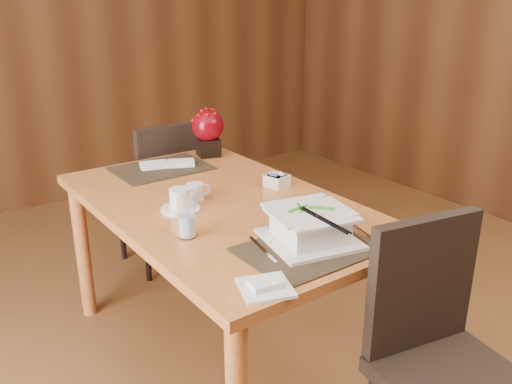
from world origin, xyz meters
TOP-DOWN VIEW (x-y plane):
  - back_wall at (0.00, 3.00)m, footprint 5.00×0.02m
  - dining_table at (0.00, 0.60)m, footprint 0.90×1.50m
  - placemat_near at (0.00, 0.05)m, footprint 0.45×0.33m
  - placemat_far at (0.00, 1.15)m, footprint 0.45×0.33m
  - soup_setting at (0.04, 0.09)m, footprint 0.35×0.35m
  - coffee_cup at (-0.18, 0.62)m, footprint 0.16×0.16m
  - water_glass at (-0.28, 0.38)m, footprint 0.08×0.08m
  - creamer_jug at (-0.07, 0.69)m, footprint 0.12×0.12m
  - sugar_caddy at (0.30, 0.62)m, footprint 0.11×0.11m
  - berry_decor at (0.31, 1.21)m, footprint 0.17×0.17m
  - napkins_far at (0.04, 1.15)m, footprint 0.28×0.19m
  - bread_plate at (-0.27, -0.07)m, footprint 0.19×0.19m
  - near_chair at (0.21, -0.35)m, footprint 0.50×0.50m
  - far_chair at (0.18, 1.52)m, footprint 0.42×0.43m

SIDE VIEW (x-z plane):
  - far_chair at x=0.18m, z-range 0.06..0.95m
  - near_chair at x=0.21m, z-range 0.06..0.97m
  - dining_table at x=0.00m, z-range 0.28..1.03m
  - placemat_near at x=0.00m, z-range 0.75..0.76m
  - placemat_far at x=0.00m, z-range 0.75..0.76m
  - bread_plate at x=-0.27m, z-range 0.75..0.76m
  - napkins_far at x=0.04m, z-range 0.76..0.78m
  - sugar_caddy at x=0.30m, z-range 0.75..0.80m
  - creamer_jug at x=-0.07m, z-range 0.75..0.82m
  - coffee_cup at x=-0.18m, z-range 0.74..0.83m
  - soup_setting at x=0.04m, z-range 0.75..0.87m
  - water_glass at x=-0.28m, z-range 0.75..0.90m
  - berry_decor at x=0.31m, z-range 0.77..1.01m
  - back_wall at x=0.00m, z-range 0.00..2.80m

